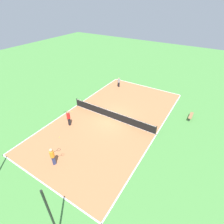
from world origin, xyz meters
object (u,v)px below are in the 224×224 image
object	(u,v)px
player_baseline_gray	(119,82)
tennis_ball_far_baseline	(72,111)
bench	(191,116)
player_coach_red	(68,117)
tennis_ball_left_sideline	(53,124)
tennis_ball_right_alley	(59,137)
tennis_net	(112,115)
player_center_orange	(52,155)
fence_post_back_left	(51,216)

from	to	relation	value
player_baseline_gray	tennis_ball_far_baseline	distance (m)	9.16
bench	player_coach_red	size ratio (longest dim) A/B	0.84
tennis_ball_far_baseline	tennis_ball_left_sideline	bearing A→B (deg)	87.49
bench	tennis_ball_right_alley	world-z (taller)	bench
player_coach_red	bench	bearing A→B (deg)	-126.09
tennis_net	player_coach_red	distance (m)	4.84
player_coach_red	player_center_orange	xyz separation A→B (m)	(-2.63, 4.62, -0.02)
player_coach_red	tennis_ball_right_alley	distance (m)	2.37
player_baseline_gray	tennis_ball_left_sideline	xyz separation A→B (m)	(1.51, 11.98, -0.78)
player_coach_red	fence_post_back_left	xyz separation A→B (m)	(-6.80, 8.21, 1.23)
tennis_ball_left_sideline	fence_post_back_left	bearing A→B (deg)	139.33
player_baseline_gray	fence_post_back_left	distance (m)	20.59
tennis_ball_far_baseline	tennis_ball_left_sideline	distance (m)	2.96
player_coach_red	fence_post_back_left	bearing A→B (deg)	146.61
tennis_net	tennis_ball_right_alley	xyz separation A→B (m)	(2.77, 5.56, -0.49)
player_coach_red	tennis_ball_right_alley	bearing A→B (deg)	121.55
tennis_net	player_baseline_gray	world-z (taller)	player_baseline_gray
bench	player_baseline_gray	distance (m)	11.56
player_baseline_gray	tennis_ball_far_baseline	world-z (taller)	player_baseline_gray
bench	player_center_orange	size ratio (longest dim) A/B	0.85
bench	tennis_ball_far_baseline	bearing A→B (deg)	-63.78
player_coach_red	tennis_net	bearing A→B (deg)	-116.41
player_coach_red	player_center_orange	size ratio (longest dim) A/B	1.01
bench	fence_post_back_left	bearing A→B (deg)	-14.27
player_baseline_gray	tennis_ball_right_alley	size ratio (longest dim) A/B	21.29
player_coach_red	player_center_orange	world-z (taller)	player_coach_red
player_baseline_gray	tennis_ball_right_alley	bearing A→B (deg)	113.14
tennis_net	player_center_orange	xyz separation A→B (m)	(0.68, 8.12, 0.51)
tennis_net	player_baseline_gray	size ratio (longest dim) A/B	7.32
tennis_net	fence_post_back_left	xyz separation A→B (m)	(-3.50, 11.71, 1.76)
bench	player_coach_red	bearing A→B (deg)	-53.06
tennis_net	tennis_ball_far_baseline	size ratio (longest dim) A/B	155.91
bench	fence_post_back_left	size ratio (longest dim) A/B	0.33
tennis_net	tennis_ball_far_baseline	distance (m)	5.12
player_baseline_gray	player_center_orange	world-z (taller)	player_center_orange
tennis_net	tennis_ball_left_sideline	bearing A→B (deg)	41.15
player_coach_red	tennis_ball_far_baseline	world-z (taller)	player_coach_red
bench	player_center_orange	xyz separation A→B (m)	(8.36, 12.89, 0.68)
player_center_orange	tennis_ball_left_sideline	distance (m)	5.82
player_center_orange	fence_post_back_left	distance (m)	5.64
tennis_ball_left_sideline	tennis_ball_right_alley	bearing A→B (deg)	152.45
bench	tennis_ball_left_sideline	distance (m)	15.67
bench	player_baseline_gray	bearing A→B (deg)	-104.16
player_baseline_gray	player_coach_red	size ratio (longest dim) A/B	0.80
player_baseline_gray	tennis_ball_left_sideline	distance (m)	12.10
tennis_net	bench	bearing A→B (deg)	-148.19
bench	player_center_orange	world-z (taller)	player_center_orange
tennis_net	tennis_ball_left_sideline	size ratio (longest dim) A/B	155.91
tennis_net	tennis_ball_left_sideline	distance (m)	6.69
tennis_ball_right_alley	fence_post_back_left	world-z (taller)	fence_post_back_left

